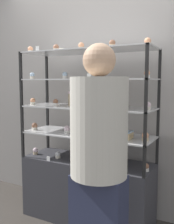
% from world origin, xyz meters
% --- Properties ---
extents(ground_plane, '(20.00, 20.00, 0.00)m').
position_xyz_m(ground_plane, '(0.00, 0.00, 0.00)').
color(ground_plane, '#38332D').
extents(back_wall, '(8.00, 0.05, 2.60)m').
position_xyz_m(back_wall, '(0.00, 0.37, 1.30)').
color(back_wall, gray).
rests_on(back_wall, ground_plane).
extents(display_base, '(1.30, 0.45, 0.62)m').
position_xyz_m(display_base, '(0.00, 0.00, 0.31)').
color(display_base, '#333338').
rests_on(display_base, ground_plane).
extents(display_riser_lower, '(1.30, 0.45, 0.27)m').
position_xyz_m(display_riser_lower, '(0.00, 0.00, 0.87)').
color(display_riser_lower, black).
rests_on(display_riser_lower, display_base).
extents(display_riser_middle, '(1.30, 0.45, 0.27)m').
position_xyz_m(display_riser_middle, '(0.00, 0.00, 1.14)').
color(display_riser_middle, black).
rests_on(display_riser_middle, display_riser_lower).
extents(display_riser_upper, '(1.30, 0.45, 0.27)m').
position_xyz_m(display_riser_upper, '(0.00, 0.00, 1.41)').
color(display_riser_upper, black).
rests_on(display_riser_upper, display_riser_middle).
extents(display_riser_top, '(1.30, 0.45, 0.27)m').
position_xyz_m(display_riser_top, '(0.00, 0.00, 1.67)').
color(display_riser_top, black).
rests_on(display_riser_top, display_riser_upper).
extents(layer_cake_centerpiece, '(0.22, 0.22, 0.14)m').
position_xyz_m(layer_cake_centerpiece, '(-0.12, 0.05, 1.23)').
color(layer_cake_centerpiece, '#DBBC84').
rests_on(layer_cake_centerpiece, display_riser_middle).
extents(sheet_cake_frosted, '(0.19, 0.13, 0.07)m').
position_xyz_m(sheet_cake_frosted, '(0.37, -0.03, 0.92)').
color(sheet_cake_frosted, '#DBBC84').
rests_on(sheet_cake_frosted, display_riser_lower).
extents(cupcake_0, '(0.05, 0.05, 0.07)m').
position_xyz_m(cupcake_0, '(-0.59, -0.08, 0.66)').
color(cupcake_0, '#CCB28C').
rests_on(cupcake_0, display_base).
extents(cupcake_1, '(0.05, 0.05, 0.07)m').
position_xyz_m(cupcake_1, '(-0.29, -0.09, 0.66)').
color(cupcake_1, beige).
rests_on(cupcake_1, display_base).
extents(cupcake_2, '(0.05, 0.05, 0.07)m').
position_xyz_m(cupcake_2, '(-0.01, -0.07, 0.66)').
color(cupcake_2, '#CCB28C').
rests_on(cupcake_2, display_base).
extents(cupcake_3, '(0.05, 0.05, 0.07)m').
position_xyz_m(cupcake_3, '(0.30, -0.11, 0.66)').
color(cupcake_3, beige).
rests_on(cupcake_3, display_base).
extents(cupcake_4, '(0.05, 0.05, 0.07)m').
position_xyz_m(cupcake_4, '(0.60, -0.04, 0.66)').
color(cupcake_4, white).
rests_on(cupcake_4, display_base).
extents(price_tag_0, '(0.04, 0.00, 0.04)m').
position_xyz_m(price_tag_0, '(-0.32, -0.20, 0.65)').
color(price_tag_0, white).
rests_on(price_tag_0, display_base).
extents(cupcake_5, '(0.06, 0.06, 0.08)m').
position_xyz_m(cupcake_5, '(-0.58, -0.09, 0.93)').
color(cupcake_5, beige).
rests_on(cupcake_5, display_riser_lower).
extents(cupcake_6, '(0.06, 0.06, 0.08)m').
position_xyz_m(cupcake_6, '(-0.18, -0.08, 0.93)').
color(cupcake_6, white).
rests_on(cupcake_6, display_riser_lower).
extents(cupcake_7, '(0.06, 0.06, 0.08)m').
position_xyz_m(cupcake_7, '(0.18, -0.05, 0.93)').
color(cupcake_7, white).
rests_on(cupcake_7, display_riser_lower).
extents(cupcake_8, '(0.06, 0.06, 0.08)m').
position_xyz_m(cupcake_8, '(0.59, -0.04, 0.93)').
color(cupcake_8, '#CCB28C').
rests_on(cupcake_8, display_riser_lower).
extents(price_tag_1, '(0.04, 0.00, 0.04)m').
position_xyz_m(price_tag_1, '(0.01, -0.20, 0.91)').
color(price_tag_1, white).
rests_on(price_tag_1, display_riser_lower).
extents(cupcake_9, '(0.05, 0.05, 0.07)m').
position_xyz_m(cupcake_9, '(-0.59, -0.10, 1.19)').
color(cupcake_9, beige).
rests_on(cupcake_9, display_riser_middle).
extents(cupcake_10, '(0.05, 0.05, 0.07)m').
position_xyz_m(cupcake_10, '(-0.30, -0.10, 1.19)').
color(cupcake_10, white).
rests_on(cupcake_10, display_riser_middle).
extents(cupcake_11, '(0.05, 0.05, 0.07)m').
position_xyz_m(cupcake_11, '(0.29, -0.04, 1.19)').
color(cupcake_11, '#CCB28C').
rests_on(cupcake_11, display_riser_middle).
extents(cupcake_12, '(0.05, 0.05, 0.07)m').
position_xyz_m(cupcake_12, '(0.60, -0.04, 1.19)').
color(cupcake_12, beige).
rests_on(cupcake_12, display_riser_middle).
extents(price_tag_2, '(0.04, 0.00, 0.04)m').
position_xyz_m(price_tag_2, '(0.03, -0.20, 1.18)').
color(price_tag_2, white).
rests_on(price_tag_2, display_riser_middle).
extents(cupcake_13, '(0.05, 0.05, 0.07)m').
position_xyz_m(cupcake_13, '(-0.60, -0.08, 1.46)').
color(cupcake_13, beige).
rests_on(cupcake_13, display_riser_upper).
extents(cupcake_14, '(0.05, 0.05, 0.07)m').
position_xyz_m(cupcake_14, '(-0.20, -0.07, 1.46)').
color(cupcake_14, white).
rests_on(cupcake_14, display_riser_upper).
extents(cupcake_15, '(0.05, 0.05, 0.07)m').
position_xyz_m(cupcake_15, '(0.18, -0.05, 1.46)').
color(cupcake_15, white).
rests_on(cupcake_15, display_riser_upper).
extents(cupcake_16, '(0.05, 0.05, 0.07)m').
position_xyz_m(cupcake_16, '(0.60, -0.09, 1.46)').
color(cupcake_16, white).
rests_on(cupcake_16, display_riser_upper).
extents(price_tag_3, '(0.04, 0.00, 0.04)m').
position_xyz_m(price_tag_3, '(0.13, -0.20, 1.45)').
color(price_tag_3, white).
rests_on(price_tag_3, display_riser_upper).
extents(cupcake_17, '(0.05, 0.05, 0.06)m').
position_xyz_m(cupcake_17, '(-0.60, -0.10, 1.72)').
color(cupcake_17, beige).
rests_on(cupcake_17, display_riser_top).
extents(cupcake_18, '(0.05, 0.05, 0.06)m').
position_xyz_m(cupcake_18, '(-0.28, -0.10, 1.72)').
color(cupcake_18, beige).
rests_on(cupcake_18, display_riser_top).
extents(cupcake_19, '(0.05, 0.05, 0.06)m').
position_xyz_m(cupcake_19, '(-0.01, -0.09, 1.72)').
color(cupcake_19, '#CCB28C').
rests_on(cupcake_19, display_riser_top).
extents(cupcake_20, '(0.05, 0.05, 0.06)m').
position_xyz_m(cupcake_20, '(0.30, -0.10, 1.72)').
color(cupcake_20, '#CCB28C').
rests_on(cupcake_20, display_riser_top).
extents(cupcake_21, '(0.05, 0.05, 0.06)m').
position_xyz_m(cupcake_21, '(0.60, -0.06, 1.72)').
color(cupcake_21, beige).
rests_on(cupcake_21, display_riser_top).
extents(price_tag_4, '(0.04, 0.00, 0.04)m').
position_xyz_m(price_tag_4, '(-0.43, -0.20, 1.71)').
color(price_tag_4, white).
rests_on(price_tag_4, display_riser_top).
extents(donut_glazed, '(0.13, 0.13, 0.04)m').
position_xyz_m(donut_glazed, '(-0.30, 0.03, 1.71)').
color(donut_glazed, '#EFE5CC').
rests_on(donut_glazed, display_riser_top).
extents(customer_figure, '(0.38, 0.38, 1.64)m').
position_xyz_m(customer_figure, '(0.45, -0.67, 0.88)').
color(customer_figure, '#282D47').
rests_on(customer_figure, ground_plane).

